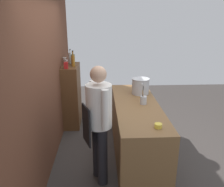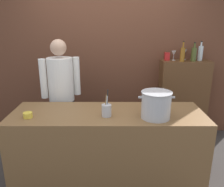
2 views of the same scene
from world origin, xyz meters
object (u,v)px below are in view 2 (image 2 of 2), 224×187
object	(u,v)px
chef	(61,91)
wine_bottle_clear	(200,53)
butter_jar	(27,115)
wine_bottle_olive	(193,54)
wine_bottle_amber	(182,54)
utensil_crock	(106,110)
wine_glass_short	(173,53)
stockpot_large	(155,105)
spice_tin_red	(166,56)
wine_glass_tall	(183,52)

from	to	relation	value
chef	wine_bottle_clear	size ratio (longest dim) A/B	5.58
butter_jar	wine_bottle_olive	size ratio (longest dim) A/B	0.34
wine_bottle_amber	butter_jar	bearing A→B (deg)	-147.34
wine_bottle_clear	wine_bottle_amber	distance (m)	0.32
wine_bottle_amber	utensil_crock	bearing A→B (deg)	-132.96
chef	wine_glass_short	distance (m)	1.83
stockpot_large	wine_bottle_olive	size ratio (longest dim) A/B	1.32
wine_bottle_amber	wine_glass_short	distance (m)	0.16
wine_glass_short	wine_bottle_olive	bearing A→B (deg)	-19.02
wine_bottle_amber	wine_bottle_olive	bearing A→B (deg)	7.16
wine_bottle_clear	butter_jar	bearing A→B (deg)	-149.24
wine_bottle_clear	stockpot_large	bearing A→B (deg)	-124.39
butter_jar	wine_bottle_clear	world-z (taller)	wine_bottle_clear
wine_bottle_olive	spice_tin_red	bearing A→B (deg)	166.69
chef	wine_bottle_olive	bearing A→B (deg)	175.03
stockpot_large	chef	bearing A→B (deg)	147.16
spice_tin_red	wine_glass_short	bearing A→B (deg)	2.93
wine_glass_tall	spice_tin_red	distance (m)	0.30
stockpot_large	wine_bottle_clear	xyz separation A→B (m)	(0.92, 1.35, 0.36)
spice_tin_red	butter_jar	bearing A→B (deg)	-141.98
stockpot_large	spice_tin_red	size ratio (longest dim) A/B	3.10
stockpot_large	wine_glass_short	bearing A→B (deg)	69.49
butter_jar	wine_bottle_olive	distance (m)	2.54
chef	stockpot_large	size ratio (longest dim) A/B	4.39
stockpot_large	wine_glass_short	xyz separation A→B (m)	(0.51, 1.37, 0.35)
butter_jar	spice_tin_red	world-z (taller)	spice_tin_red
wine_bottle_olive	spice_tin_red	size ratio (longest dim) A/B	2.35
wine_glass_tall	butter_jar	bearing A→B (deg)	-144.83
butter_jar	wine_bottle_clear	distance (m)	2.68
wine_bottle_clear	spice_tin_red	world-z (taller)	wine_bottle_clear
stockpot_large	utensil_crock	distance (m)	0.52
butter_jar	wine_bottle_olive	bearing A→B (deg)	30.88
wine_glass_tall	utensil_crock	bearing A→B (deg)	-130.93
wine_glass_short	butter_jar	bearing A→B (deg)	-143.49
wine_glass_tall	wine_bottle_olive	bearing A→B (deg)	-57.61
butter_jar	utensil_crock	bearing A→B (deg)	2.84
stockpot_large	wine_bottle_amber	distance (m)	1.44
utensil_crock	wine_bottle_olive	size ratio (longest dim) A/B	1.04
chef	stockpot_large	bearing A→B (deg)	126.86
stockpot_large	wine_bottle_clear	world-z (taller)	wine_bottle_clear
utensil_crock	wine_bottle_amber	xyz separation A→B (m)	(1.13, 1.22, 0.43)
wine_bottle_amber	chef	bearing A→B (deg)	-163.88
butter_jar	wine_glass_tall	size ratio (longest dim) A/B	0.59
wine_bottle_amber	wine_bottle_olive	xyz separation A→B (m)	(0.18, 0.02, -0.00)
wine_bottle_clear	wine_bottle_olive	bearing A→B (deg)	-151.31
spice_tin_red	wine_bottle_olive	bearing A→B (deg)	-13.31
wine_bottle_amber	wine_glass_tall	bearing A→B (deg)	66.53
wine_glass_short	spice_tin_red	xyz separation A→B (m)	(-0.11, -0.01, -0.04)
utensil_crock	butter_jar	xyz separation A→B (m)	(-0.83, -0.04, -0.04)
butter_jar	wine_glass_tall	xyz separation A→B (m)	(2.04, 1.44, 0.48)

